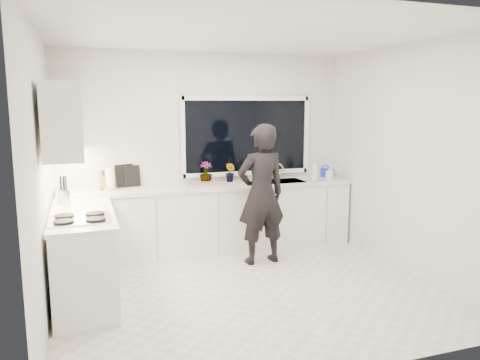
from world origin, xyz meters
name	(u,v)px	position (x,y,z in m)	size (l,w,h in m)	color
floor	(248,291)	(0.00, 0.00, -0.01)	(4.00, 3.50, 0.02)	beige
wall_back	(206,151)	(0.00, 1.76, 1.35)	(4.00, 0.02, 2.70)	white
wall_left	(40,177)	(-2.01, 0.00, 1.35)	(0.02, 3.50, 2.70)	white
wall_right	(408,160)	(2.01, 0.00, 1.35)	(0.02, 3.50, 2.70)	white
ceiling	(249,32)	(0.00, 0.00, 2.71)	(4.00, 3.50, 0.02)	white
window	(247,136)	(0.60, 1.73, 1.55)	(1.80, 0.02, 1.00)	black
base_cabinets_back	(212,220)	(0.00, 1.45, 0.44)	(3.92, 0.58, 0.88)	white
base_cabinets_left	(85,257)	(-1.67, 0.35, 0.44)	(0.58, 1.60, 0.88)	white
countertop_back	(212,187)	(0.00, 1.44, 0.90)	(3.94, 0.62, 0.04)	silver
countertop_left	(82,214)	(-1.67, 0.35, 0.90)	(0.62, 1.60, 0.04)	silver
upper_cabinets	(65,119)	(-1.79, 0.70, 1.85)	(0.34, 2.10, 0.70)	white
sink	(283,184)	(1.05, 1.45, 0.87)	(0.58, 0.42, 0.14)	silver
faucet	(278,171)	(1.05, 1.65, 1.03)	(0.03, 0.03, 0.22)	silver
stovetop	(80,219)	(-1.69, 0.00, 0.94)	(0.56, 0.48, 0.03)	black
person	(261,194)	(0.46, 0.80, 0.88)	(0.64, 0.42, 1.77)	black
pizza_tray	(204,185)	(-0.12, 1.42, 0.94)	(0.44, 0.33, 0.03)	#B9B8BD
pizza	(204,184)	(-0.12, 1.42, 0.95)	(0.41, 0.29, 0.01)	#C6411A
watering_can	(325,172)	(1.81, 1.61, 0.98)	(0.14, 0.14, 0.13)	#152ACC
paper_towel_roll	(110,179)	(-1.32, 1.55, 1.05)	(0.11, 0.11, 0.26)	white
knife_block	(105,181)	(-1.38, 1.59, 1.03)	(0.13, 0.10, 0.22)	#9F6C4A
utensil_crock	(64,197)	(-1.85, 0.80, 1.00)	(0.13, 0.13, 0.16)	#B5B6BA
picture_frame_large	(132,176)	(-1.03, 1.69, 1.06)	(0.22, 0.02, 0.28)	black
picture_frame_small	(125,176)	(-1.12, 1.69, 1.07)	(0.25, 0.02, 0.30)	black
herb_plants	(249,170)	(0.59, 1.61, 1.08)	(1.18, 0.39, 0.33)	#26662D
soap_bottles	(319,171)	(1.54, 1.30, 1.06)	(0.38, 0.16, 0.31)	#D8BF66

